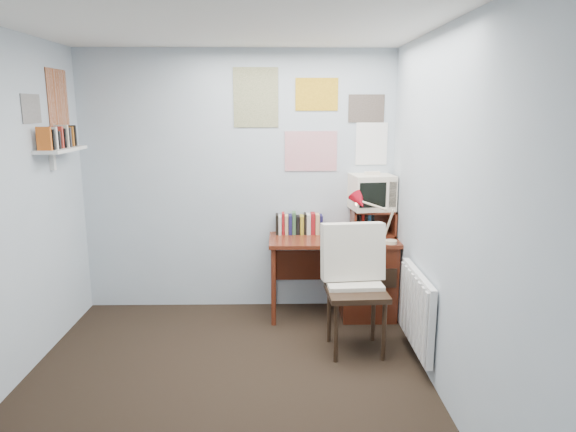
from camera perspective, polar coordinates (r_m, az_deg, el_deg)
name	(u,v)px	position (r m, az deg, el deg)	size (l,w,h in m)	color
ground	(222,400)	(3.75, -7.30, -19.63)	(3.50, 3.50, 0.00)	black
back_wall	(238,182)	(4.99, -5.54, 3.74)	(3.00, 0.02, 2.50)	silver
right_wall	(452,221)	(3.44, 17.81, -0.52)	(0.02, 3.50, 2.50)	silver
ceiling	(211,13)	(3.24, -8.55, 21.45)	(3.00, 3.50, 0.02)	white
desk	(361,274)	(4.97, 8.10, -6.39)	(1.20, 0.55, 0.76)	#612616
desk_chair	(356,293)	(4.20, 7.59, -8.43)	(0.51, 0.49, 1.01)	black
desk_lamp	(392,222)	(4.66, 11.44, -0.61)	(0.28, 0.24, 0.41)	red
tv_riser	(373,222)	(4.97, 9.41, -0.69)	(0.40, 0.30, 0.25)	#612616
crt_tv	(372,190)	(4.92, 9.28, 2.83)	(0.38, 0.35, 0.36)	beige
book_row	(307,222)	(4.96, 2.09, -0.72)	(0.60, 0.14, 0.22)	#612616
radiator	(417,310)	(4.17, 14.11, -10.08)	(0.09, 0.80, 0.60)	white
wall_shelf	(61,150)	(4.65, -23.89, 6.77)	(0.20, 0.62, 0.24)	white
posters_back	(311,119)	(4.93, 2.59, 10.68)	(1.20, 0.01, 0.90)	white
posters_left	(45,102)	(4.67, -25.37, 11.34)	(0.01, 0.70, 0.60)	white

